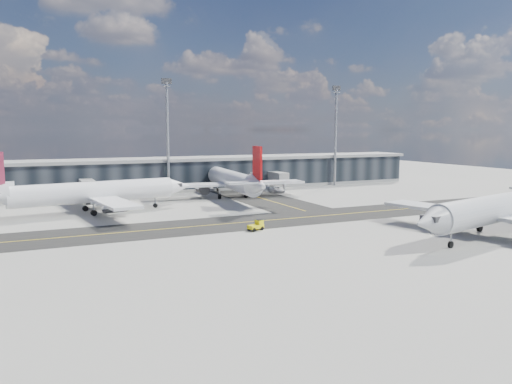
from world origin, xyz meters
The scene contains 9 objects.
ground centered at (0.00, 0.00, 0.00)m, with size 300.00×300.00×0.00m, color gray.
taxiway_lanes centered at (3.91, 10.74, 0.01)m, with size 180.00×63.00×0.03m.
terminal_concourse centered at (0.04, 54.93, 4.09)m, with size 152.00×19.80×8.80m.
floodlight_masts centered at (0.00, 48.00, 15.61)m, with size 102.50×0.70×28.90m.
airliner_af centered at (-21.40, 25.22, 4.09)m, with size 41.79×35.76×12.38m.
airliner_redtail centered at (11.74, 33.94, 4.28)m, with size 37.37×43.77×12.96m.
airliner_near centered at (33.51, -22.36, 4.23)m, with size 42.86×36.83×12.81m.
baggage_tug centered at (1.06, -3.30, 0.83)m, with size 2.92×2.07×1.66m.
service_van centered at (26.68, 39.76, 0.77)m, with size 2.57×5.57×1.55m, color white.
Camera 1 is at (-32.19, -75.63, 16.20)m, focal length 35.00 mm.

